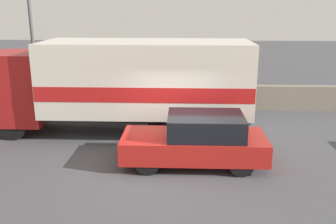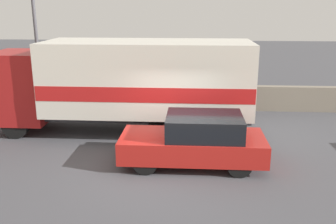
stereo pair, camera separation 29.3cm
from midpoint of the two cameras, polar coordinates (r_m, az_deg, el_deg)
ground_plane at (r=10.38m, az=-0.04°, el=-8.57°), size 80.00×80.00×0.00m
stone_wall_backdrop at (r=16.12m, az=0.88°, el=2.32°), size 60.00×0.35×1.05m
street_lamp at (r=16.20m, az=-20.82°, el=14.17°), size 0.56×0.28×7.10m
box_truck at (r=12.87m, az=-6.87°, el=4.55°), size 8.80×2.60×3.17m
car_hatchback at (r=10.41m, az=3.65°, el=-4.29°), size 3.96×1.71×1.44m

